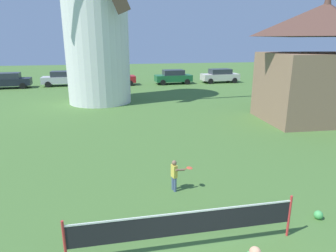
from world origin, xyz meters
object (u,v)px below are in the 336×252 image
(tennis_net, at_px, (185,224))
(chapel, at_px, (319,66))
(player_far, at_px, (175,173))
(stray_ball, at_px, (318,215))
(parked_car_cream, at_px, (220,76))
(parked_car_black, at_px, (7,80))
(parked_car_silver, at_px, (64,78))
(parked_car_green, at_px, (173,77))
(parked_car_red, at_px, (116,78))

(tennis_net, relative_size, chapel, 0.70)
(player_far, distance_m, stray_ball, 4.21)
(parked_car_cream, bearing_deg, chapel, -91.76)
(tennis_net, height_order, parked_car_black, parked_car_black)
(player_far, relative_size, chapel, 0.14)
(parked_car_black, distance_m, parked_car_silver, 5.44)
(tennis_net, relative_size, parked_car_black, 1.16)
(parked_car_cream, relative_size, chapel, 0.57)
(tennis_net, distance_m, parked_car_black, 29.42)
(parked_car_silver, relative_size, chapel, 0.59)
(player_far, bearing_deg, stray_ball, -33.57)
(tennis_net, bearing_deg, parked_car_black, 113.43)
(parked_car_green, bearing_deg, player_far, -102.05)
(tennis_net, distance_m, parked_car_silver, 28.45)
(tennis_net, height_order, parked_car_red, parked_car_red)
(parked_car_black, relative_size, parked_car_cream, 1.06)
(chapel, bearing_deg, tennis_net, -136.92)
(parked_car_green, bearing_deg, parked_car_cream, 0.49)
(tennis_net, relative_size, parked_car_red, 1.27)
(player_far, distance_m, parked_car_green, 24.59)
(stray_ball, relative_size, parked_car_silver, 0.05)
(stray_ball, relative_size, parked_car_cream, 0.05)
(tennis_net, height_order, parked_car_cream, parked_car_cream)
(stray_ball, distance_m, chapel, 11.91)
(parked_car_black, height_order, parked_car_cream, same)
(parked_car_silver, height_order, parked_car_green, same)
(tennis_net, distance_m, chapel, 14.64)
(parked_car_cream, bearing_deg, tennis_net, -112.34)
(stray_ball, height_order, parked_car_red, parked_car_red)
(parked_car_silver, bearing_deg, stray_ball, -69.53)
(chapel, bearing_deg, parked_car_green, 106.40)
(player_far, relative_size, parked_car_red, 0.25)
(parked_car_red, relative_size, parked_car_cream, 0.96)
(stray_ball, xyz_separation_m, parked_car_green, (1.65, 26.36, 0.69))
(player_far, bearing_deg, parked_car_silver, 105.02)
(player_far, relative_size, parked_car_silver, 0.23)
(parked_car_silver, bearing_deg, player_far, -74.98)
(player_far, bearing_deg, parked_car_red, 92.77)
(player_far, bearing_deg, chapel, 34.78)
(player_far, xyz_separation_m, parked_car_green, (5.13, 24.05, 0.21))
(parked_car_green, distance_m, chapel, 17.90)
(stray_ball, height_order, parked_car_cream, parked_car_cream)
(player_far, relative_size, parked_car_green, 0.25)
(player_far, distance_m, chapel, 12.63)
(parked_car_silver, bearing_deg, chapel, -46.77)
(parked_car_red, height_order, parked_car_green, same)
(tennis_net, relative_size, parked_car_cream, 1.22)
(parked_car_silver, bearing_deg, tennis_net, -77.20)
(parked_car_green, bearing_deg, parked_car_silver, 175.67)
(chapel, bearing_deg, player_far, -145.22)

